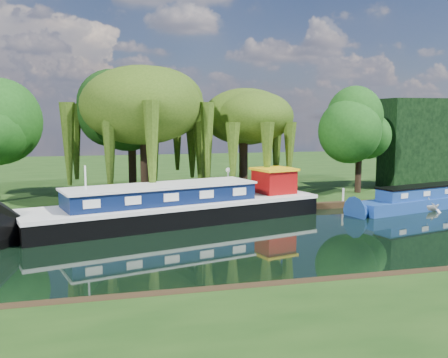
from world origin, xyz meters
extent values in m
plane|color=black|center=(0.00, 0.00, 0.00)|extent=(120.00, 120.00, 0.00)
cube|color=#15350E|center=(0.00, 34.00, 0.23)|extent=(120.00, 52.00, 0.45)
cube|color=black|center=(-4.09, 5.94, 0.49)|extent=(19.96, 9.23, 1.30)
cube|color=silver|center=(-4.09, 5.94, 1.25)|extent=(20.09, 9.34, 0.24)
cube|color=#0B183E|center=(-5.13, 5.66, 1.89)|extent=(12.49, 6.14, 1.03)
cube|color=silver|center=(-5.13, 5.66, 2.47)|extent=(12.75, 6.41, 0.13)
cube|color=maroon|center=(3.24, 7.90, 2.19)|extent=(2.92, 2.92, 1.63)
cube|color=#EBB210|center=(3.24, 7.90, 3.09)|extent=(3.25, 3.25, 0.17)
cylinder|color=silver|center=(-9.74, 4.43, 2.68)|extent=(0.11, 0.11, 2.60)
cube|color=navy|center=(14.92, 6.37, 0.36)|extent=(13.19, 5.31, 0.98)
cube|color=navy|center=(14.92, 6.37, 1.26)|extent=(9.26, 3.82, 0.82)
cube|color=black|center=(14.92, 6.37, 1.72)|extent=(9.39, 3.95, 0.11)
cube|color=silver|center=(11.81, 4.72, 1.30)|extent=(0.65, 0.21, 0.35)
cube|color=silver|center=(14.02, 5.28, 1.30)|extent=(0.65, 0.21, 0.35)
cube|color=silver|center=(16.24, 5.84, 1.30)|extent=(0.65, 0.21, 0.35)
imported|color=silver|center=(14.33, 5.34, 0.00)|extent=(2.41, 2.17, 1.12)
cylinder|color=black|center=(-5.52, 12.77, 3.35)|extent=(0.75, 0.75, 5.80)
ellipsoid|color=#29440E|center=(-5.52, 12.77, 7.54)|extent=(8.10, 8.10, 5.24)
cylinder|color=black|center=(2.44, 13.01, 2.80)|extent=(0.67, 0.67, 4.71)
ellipsoid|color=#29440E|center=(2.44, 13.01, 6.20)|extent=(6.43, 6.43, 4.15)
cylinder|color=black|center=(-6.30, 15.36, 3.96)|extent=(0.68, 0.68, 7.03)
ellipsoid|color=black|center=(-6.30, 15.36, 6.84)|extent=(5.62, 5.62, 5.62)
cylinder|color=black|center=(12.30, 12.12, 3.36)|extent=(0.56, 0.56, 5.82)
ellipsoid|color=#154411|center=(12.30, 12.12, 5.74)|extent=(4.66, 4.66, 4.66)
cube|color=black|center=(19.00, 14.00, 4.45)|extent=(6.00, 3.00, 8.00)
cylinder|color=silver|center=(0.50, 10.50, 1.55)|extent=(0.10, 0.10, 2.20)
sphere|color=white|center=(0.50, 10.50, 2.83)|extent=(0.36, 0.36, 0.36)
cylinder|color=silver|center=(-10.00, 8.40, 0.95)|extent=(0.16, 0.16, 1.00)
cylinder|color=silver|center=(-4.00, 8.40, 0.95)|extent=(0.16, 0.16, 1.00)
cylinder|color=silver|center=(3.00, 8.40, 0.95)|extent=(0.16, 0.16, 1.00)
cylinder|color=silver|center=(9.00, 8.40, 0.95)|extent=(0.16, 0.16, 1.00)
camera|label=1|loc=(-8.90, -25.70, 6.79)|focal=40.00mm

